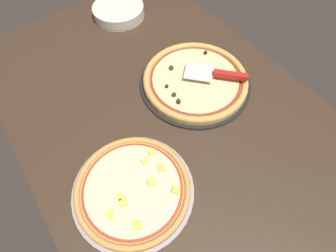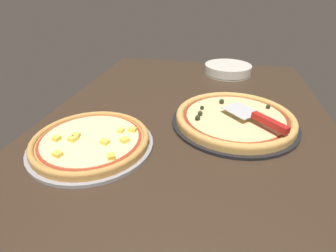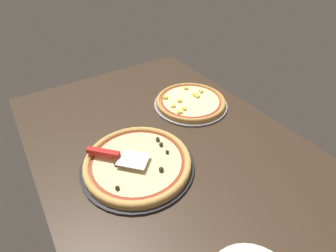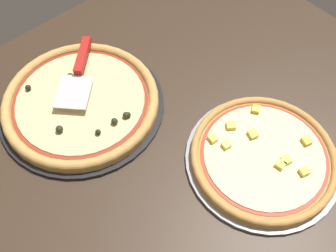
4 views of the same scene
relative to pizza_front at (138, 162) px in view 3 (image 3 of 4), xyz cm
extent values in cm
cube|color=#38281C|center=(-2.16, 16.24, -4.21)|extent=(152.15, 101.23, 3.60)
cylinder|color=black|center=(0.00, -0.02, -1.91)|extent=(42.60, 42.60, 1.00)
cylinder|color=tan|center=(0.00, -0.02, -0.56)|extent=(40.05, 40.05, 1.71)
torus|color=tan|center=(0.00, -0.02, 0.30)|extent=(40.05, 40.05, 2.50)
cylinder|color=maroon|center=(0.00, -0.02, 0.37)|extent=(34.81, 34.81, 0.15)
cylinder|color=beige|center=(0.00, -0.02, 0.50)|extent=(32.84, 32.84, 0.40)
sphere|color=#282D19|center=(-1.70, 11.63, 1.52)|extent=(1.65, 1.65, 1.65)
sphere|color=black|center=(8.04, -11.64, 1.45)|extent=(1.50, 1.50, 1.50)
sphere|color=black|center=(2.64, 11.43, 1.38)|extent=(1.37, 1.37, 1.37)
sphere|color=#282D19|center=(9.10, 4.70, 1.60)|extent=(1.80, 1.80, 1.80)
sphere|color=black|center=(-5.80, 12.25, 1.43)|extent=(1.46, 1.46, 1.46)
sphere|color=#282D19|center=(-5.39, 12.04, 1.51)|extent=(1.62, 1.62, 1.62)
sphere|color=#282D19|center=(-2.45, -7.47, 1.60)|extent=(1.81, 1.81, 1.81)
cylinder|color=#939399|center=(-22.71, 41.74, -1.91)|extent=(36.55, 36.55, 1.00)
cylinder|color=#C68E47|center=(-22.71, 41.74, -0.63)|extent=(34.36, 34.36, 1.56)
torus|color=#C68E47|center=(-22.71, 41.74, 0.15)|extent=(34.36, 34.36, 1.83)
cylinder|color=#A33823|center=(-22.71, 41.74, 0.22)|extent=(29.86, 29.86, 0.15)
cylinder|color=beige|center=(-22.71, 41.74, 0.35)|extent=(28.17, 28.17, 0.40)
cube|color=#F9E05B|center=(-17.80, 34.20, 1.10)|extent=(2.15, 2.06, 1.10)
cube|color=yellow|center=(-25.78, 50.68, 1.10)|extent=(2.49, 2.34, 1.10)
cube|color=#F4D64C|center=(-25.09, 46.03, 1.10)|extent=(2.60, 2.64, 1.10)
cube|color=yellow|center=(-32.77, 46.06, 1.10)|extent=(2.50, 2.68, 1.10)
cube|color=#F4D64C|center=(-24.72, 36.31, 1.10)|extent=(2.58, 2.78, 1.10)
cube|color=yellow|center=(-30.86, 31.94, 1.10)|extent=(2.79, 2.73, 1.10)
cube|color=#F4D64C|center=(-16.66, 30.77, 1.10)|extent=(2.05, 2.42, 1.10)
cube|color=#F4D64C|center=(-22.63, 31.19, 1.10)|extent=(3.02, 2.98, 1.10)
cube|color=#F4D64C|center=(-23.16, 45.97, 1.10)|extent=(2.23, 2.31, 1.10)
cube|color=silver|center=(0.38, -1.73, 2.63)|extent=(13.54, 13.44, 0.24)
cube|color=red|center=(-8.11, -9.74, 3.51)|extent=(10.69, 10.26, 2.00)
camera|label=1|loc=(-49.64, 48.10, 74.89)|focal=28.00mm
camera|label=2|loc=(-81.88, 6.51, 41.31)|focal=28.00mm
camera|label=3|loc=(63.27, -27.60, 70.71)|focal=28.00mm
camera|label=4|loc=(23.99, 60.45, 80.09)|focal=42.00mm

